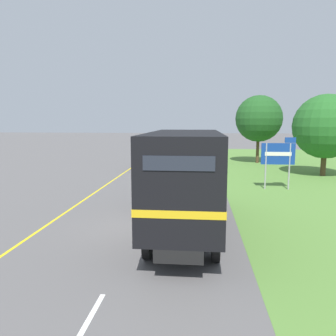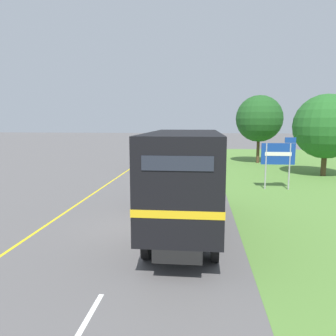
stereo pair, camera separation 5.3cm
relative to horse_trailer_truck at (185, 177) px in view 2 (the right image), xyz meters
name	(u,v)px [view 2 (the right image)]	position (x,y,z in m)	size (l,w,h in m)	color
ground_plane	(140,227)	(-1.72, 0.31, -2.04)	(200.00, 200.00, 0.00)	#5B5959
edge_line_yellow	(113,180)	(-5.42, 10.03, -2.04)	(0.12, 53.30, 0.01)	yellow
centre_dash_nearest	(82,329)	(-1.72, -5.93, -2.04)	(0.12, 2.60, 0.01)	white
centre_dash_near	(142,224)	(-1.72, 0.67, -2.04)	(0.12, 2.60, 0.01)	white
centre_dash_mid_a	(162,190)	(-1.72, 7.27, -2.04)	(0.12, 2.60, 0.01)	white
centre_dash_mid_b	(172,172)	(-1.72, 13.87, -2.04)	(0.12, 2.60, 0.01)	white
centre_dash_far	(178,162)	(-1.72, 20.47, -2.04)	(0.12, 2.60, 0.01)	white
centre_dash_farthest	(181,155)	(-1.72, 27.07, -2.04)	(0.12, 2.60, 0.01)	white
horse_trailer_truck	(185,177)	(0.00, 0.00, 0.00)	(2.32, 8.53, 3.67)	black
lead_car_white	(152,157)	(-3.57, 15.66, -1.00)	(1.80, 4.00, 2.10)	black
highway_sign	(279,156)	(5.13, 8.09, -0.03)	(1.95, 0.09, 3.09)	#9E9EA3
roadside_tree_near	(326,126)	(9.65, 13.46, 1.60)	(4.70, 4.70, 6.00)	#4C3823
roadside_tree_mid	(259,119)	(6.08, 20.71, 2.23)	(4.43, 4.43, 6.49)	#4C3823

